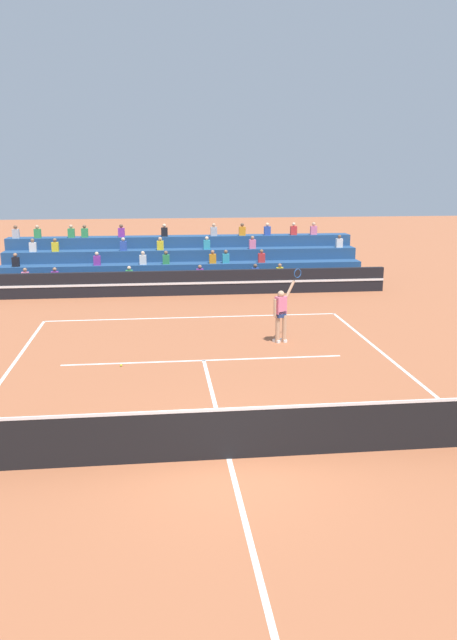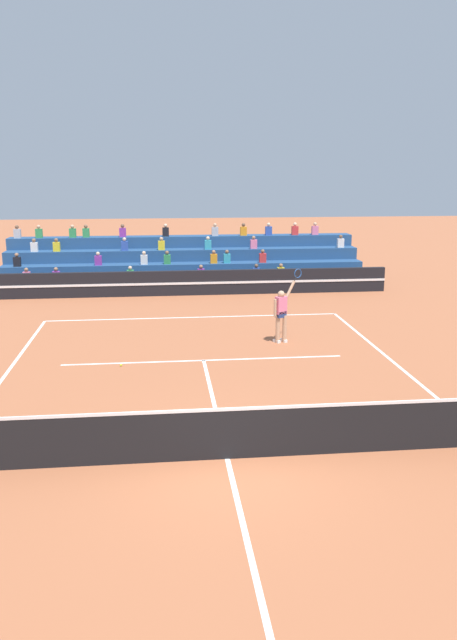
{
  "view_description": "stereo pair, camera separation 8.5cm",
  "coord_description": "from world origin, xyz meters",
  "views": [
    {
      "loc": [
        -1.29,
        -11.08,
        5.52
      ],
      "look_at": [
        0.79,
        6.87,
        1.1
      ],
      "focal_mm": 35.0,
      "sensor_mm": 36.0,
      "label": 1
    },
    {
      "loc": [
        -1.21,
        -11.09,
        5.52
      ],
      "look_at": [
        0.79,
        6.87,
        1.1
      ],
      "focal_mm": 35.0,
      "sensor_mm": 36.0,
      "label": 2
    }
  ],
  "objects": [
    {
      "name": "court_lines",
      "position": [
        0.0,
        0.0,
        0.0
      ],
      "size": [
        11.1,
        23.9,
        0.01
      ],
      "color": "white",
      "rests_on": "ground"
    },
    {
      "name": "bleacher_stand",
      "position": [
        -0.01,
        19.38,
        0.84
      ],
      "size": [
        17.1,
        3.8,
        2.83
      ],
      "color": "navy",
      "rests_on": "ground"
    },
    {
      "name": "tennis_ball",
      "position": [
        -2.39,
        6.13,
        0.03
      ],
      "size": [
        0.07,
        0.07,
        0.07
      ],
      "primitive_type": "sphere",
      "color": "#C6DB33",
      "rests_on": "ground"
    },
    {
      "name": "tennis_player",
      "position": [
        2.64,
        8.12,
        0.99
      ],
      "size": [
        1.05,
        0.63,
        2.42
      ],
      "color": "tan",
      "rests_on": "ground"
    },
    {
      "name": "tennis_net",
      "position": [
        0.0,
        0.0,
        0.54
      ],
      "size": [
        12.0,
        0.1,
        1.1
      ],
      "color": "#2D6B38",
      "rests_on": "ground"
    },
    {
      "name": "sponsor_banner_wall",
      "position": [
        0.0,
        16.21,
        0.55
      ],
      "size": [
        18.0,
        0.26,
        1.1
      ],
      "color": "black",
      "rests_on": "ground"
    },
    {
      "name": "ground_plane",
      "position": [
        0.0,
        0.0,
        0.0
      ],
      "size": [
        120.0,
        120.0,
        0.0
      ],
      "primitive_type": "plane",
      "color": "#AD603D"
    }
  ]
}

